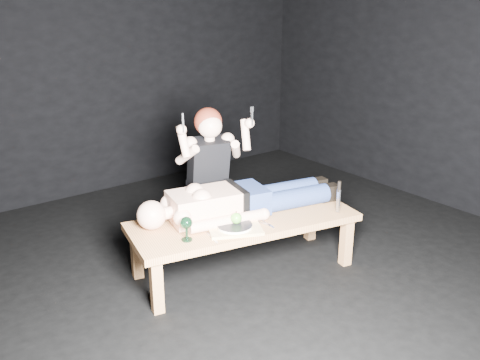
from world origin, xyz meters
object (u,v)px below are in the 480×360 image
(lying_man, at_px, (244,196))
(serving_tray, at_px, (235,229))
(carving_knife, at_px, (339,197))
(table, at_px, (244,245))
(kneeling_woman, at_px, (206,176))
(goblet, at_px, (187,229))

(lying_man, height_order, serving_tray, lying_man)
(lying_man, xyz_separation_m, carving_knife, (0.57, -0.47, -0.00))
(table, distance_m, kneeling_woman, 0.70)
(goblet, distance_m, carving_knife, 1.24)
(lying_man, height_order, goblet, lying_man)
(lying_man, bearing_deg, goblet, -154.02)
(lying_man, relative_size, goblet, 10.26)
(serving_tray, distance_m, goblet, 0.38)
(serving_tray, height_order, carving_knife, carving_knife)
(kneeling_woman, distance_m, goblet, 0.86)
(table, bearing_deg, lying_man, 64.10)
(lying_man, relative_size, serving_tray, 4.79)
(goblet, bearing_deg, carving_knife, -14.52)
(table, xyz_separation_m, kneeling_woman, (0.03, 0.57, 0.41))
(serving_tray, relative_size, carving_knife, 1.43)
(table, bearing_deg, carving_knife, -17.59)
(lying_man, bearing_deg, table, -115.90)
(lying_man, height_order, kneeling_woman, kneeling_woman)
(lying_man, bearing_deg, serving_tray, -127.23)
(serving_tray, xyz_separation_m, carving_knife, (0.83, -0.24, 0.12))
(serving_tray, bearing_deg, carving_knife, -16.29)
(table, relative_size, lying_man, 0.96)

